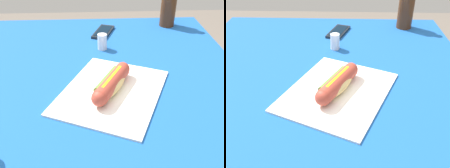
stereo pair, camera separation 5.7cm
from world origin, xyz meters
The scene contains 6 objects.
dining_table centered at (0.00, 0.00, 0.64)m, with size 1.12×1.02×0.78m.
paper_wrapper centered at (-0.08, -0.06, 0.78)m, with size 0.34×0.28×0.01m, color white.
hot_dog centered at (-0.08, -0.05, 0.81)m, with size 0.19×0.12×0.05m.
cell_phone centered at (0.38, -0.04, 0.78)m, with size 0.16×0.11×0.01m.
soda_bottle centered at (0.46, -0.34, 0.87)m, with size 0.07×0.07×0.21m.
salt_shaker centered at (0.22, -0.03, 0.81)m, with size 0.04×0.04×0.06m, color silver.
Camera 1 is at (-0.72, -0.02, 1.23)m, focal length 41.90 mm.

